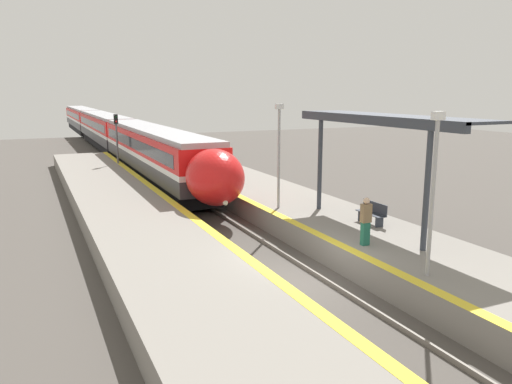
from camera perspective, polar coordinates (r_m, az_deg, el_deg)
ground_plane at (r=17.02m, az=5.18°, el=-10.21°), size 120.00×120.00×0.00m
rail_left at (r=16.67m, az=3.00°, el=-10.38°), size 0.08×90.00×0.15m
rail_right at (r=17.34m, az=7.28°, el=-9.57°), size 0.08×90.00×0.15m
train at (r=57.52m, az=-16.76°, el=6.88°), size 2.83×73.06×3.79m
platform_right at (r=18.96m, az=15.40°, el=-6.75°), size 4.53×64.00×0.97m
platform_left at (r=15.43m, az=-7.38°, el=-10.68°), size 4.46×64.00×0.97m
platform_bench at (r=20.85m, az=13.15°, el=-2.28°), size 0.44×1.51×0.89m
person_waiting at (r=17.79m, az=12.43°, el=-3.21°), size 0.36×0.22×1.71m
railway_signal at (r=38.57m, az=-15.61°, el=5.87°), size 0.28×0.28×4.61m
lamppost_near at (r=14.96m, az=19.62°, el=0.98°), size 0.36×0.20×4.76m
lamppost_mid at (r=22.70m, az=2.64°, el=5.00°), size 0.36×0.20×4.76m
station_canopy at (r=20.14m, az=13.91°, el=7.61°), size 2.02×9.69×4.41m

